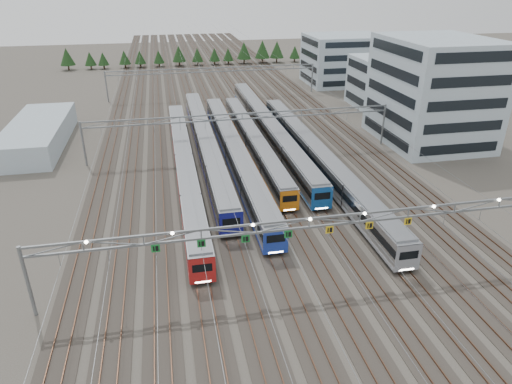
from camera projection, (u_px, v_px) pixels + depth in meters
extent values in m
plane|color=#47423A|center=(306.00, 280.00, 50.44)|extent=(400.00, 400.00, 0.00)
cube|color=#2D2823|center=(208.00, 85.00, 138.71)|extent=(54.00, 260.00, 0.08)
cube|color=brown|center=(122.00, 88.00, 134.04)|extent=(0.08, 260.00, 0.16)
cube|color=brown|center=(289.00, 81.00, 143.27)|extent=(0.08, 260.00, 0.16)
cube|color=brown|center=(206.00, 84.00, 138.53)|extent=(0.08, 260.00, 0.16)
cube|color=brown|center=(210.00, 84.00, 138.79)|extent=(0.08, 260.00, 0.16)
cube|color=black|center=(185.00, 173.00, 76.46)|extent=(2.42, 60.80, 0.37)
cube|color=#ACAFB4|center=(184.00, 163.00, 75.69)|extent=(2.85, 62.04, 3.20)
cube|color=black|center=(184.00, 161.00, 75.52)|extent=(2.91, 61.73, 0.97)
cube|color=red|center=(185.00, 171.00, 76.27)|extent=(2.90, 61.73, 0.36)
cube|color=slate|center=(184.00, 154.00, 74.95)|extent=(2.56, 60.80, 0.25)
cube|color=red|center=(202.00, 271.00, 48.35)|extent=(2.87, 0.12, 3.20)
cube|color=black|center=(202.00, 268.00, 48.15)|extent=(2.14, 0.10, 0.97)
cube|color=white|center=(203.00, 282.00, 48.90)|extent=(1.71, 0.06, 0.15)
cube|color=black|center=(206.00, 152.00, 85.55)|extent=(2.57, 61.72, 0.39)
cube|color=#ACAFB4|center=(205.00, 142.00, 84.73)|extent=(3.02, 62.97, 3.40)
cube|color=black|center=(205.00, 140.00, 84.55)|extent=(3.08, 62.66, 1.03)
cube|color=navy|center=(206.00, 150.00, 85.35)|extent=(3.07, 62.66, 0.38)
cube|color=slate|center=(205.00, 133.00, 83.95)|extent=(2.72, 61.72, 0.27)
cube|color=navy|center=(231.00, 225.00, 56.98)|extent=(3.04, 0.12, 3.40)
cube|color=black|center=(231.00, 222.00, 56.77)|extent=(2.27, 0.10, 1.03)
cube|color=white|center=(232.00, 235.00, 57.57)|extent=(1.81, 0.06, 0.16)
cube|color=black|center=(234.00, 161.00, 81.34)|extent=(2.57, 60.25, 0.39)
cube|color=#ACAFB4|center=(234.00, 151.00, 80.52)|extent=(3.03, 61.48, 3.40)
cube|color=black|center=(234.00, 149.00, 80.34)|extent=(3.09, 61.17, 1.03)
cube|color=#1F3AAB|center=(234.00, 159.00, 81.14)|extent=(3.08, 61.17, 0.38)
cube|color=slate|center=(234.00, 141.00, 79.74)|extent=(2.72, 60.25, 0.27)
cube|color=#1F3AAB|center=(276.00, 241.00, 53.43)|extent=(3.05, 0.12, 3.40)
cube|color=black|center=(276.00, 238.00, 53.22)|extent=(2.27, 0.10, 1.03)
cube|color=white|center=(276.00, 252.00, 54.02)|extent=(1.82, 0.06, 0.16)
cube|color=black|center=(253.00, 149.00, 87.15)|extent=(2.36, 51.42, 0.36)
cube|color=#ACAFB4|center=(253.00, 140.00, 86.40)|extent=(2.78, 52.47, 3.13)
cube|color=black|center=(253.00, 138.00, 86.23)|extent=(2.84, 52.20, 0.94)
cube|color=orange|center=(253.00, 147.00, 86.97)|extent=(2.83, 52.20, 0.35)
cube|color=slate|center=(253.00, 132.00, 85.67)|extent=(2.50, 51.42, 0.25)
cube|color=orange|center=(290.00, 201.00, 63.28)|extent=(2.80, 0.12, 3.13)
cube|color=black|center=(290.00, 199.00, 63.09)|extent=(2.09, 0.10, 0.94)
cube|color=white|center=(290.00, 210.00, 63.82)|extent=(1.67, 0.06, 0.15)
cube|color=black|center=(268.00, 136.00, 93.71)|extent=(2.60, 65.33, 0.39)
cube|color=#ACAFB4|center=(268.00, 127.00, 92.88)|extent=(3.06, 66.66, 3.45)
cube|color=black|center=(268.00, 125.00, 92.70)|extent=(3.12, 66.33, 1.04)
cube|color=#1754A7|center=(268.00, 134.00, 93.51)|extent=(3.11, 66.33, 0.38)
cube|color=slate|center=(268.00, 119.00, 92.09)|extent=(2.76, 65.33, 0.27)
cube|color=#1754A7|center=(322.00, 199.00, 63.50)|extent=(3.08, 0.12, 3.45)
cube|color=black|center=(322.00, 196.00, 63.29)|extent=(2.30, 0.10, 1.04)
cube|color=white|center=(322.00, 208.00, 64.10)|extent=(1.84, 0.06, 0.16)
cube|color=black|center=(316.00, 166.00, 79.37)|extent=(2.56, 62.82, 0.39)
cube|color=#ACAFB4|center=(316.00, 156.00, 78.55)|extent=(3.01, 64.11, 3.38)
cube|color=black|center=(316.00, 153.00, 78.38)|extent=(3.07, 63.79, 1.02)
cube|color=#8E929B|center=(316.00, 163.00, 79.17)|extent=(3.06, 63.79, 0.38)
cube|color=slate|center=(317.00, 146.00, 77.77)|extent=(2.71, 62.82, 0.27)
cube|color=#8E929B|center=(408.00, 258.00, 50.30)|extent=(3.03, 0.12, 3.38)
cube|color=black|center=(409.00, 255.00, 50.10)|extent=(2.26, 0.10, 1.02)
cube|color=white|center=(407.00, 269.00, 50.89)|extent=(1.80, 0.06, 0.16)
cylinder|color=gray|center=(28.00, 282.00, 43.63)|extent=(0.36, 0.36, 8.00)
cube|color=gray|center=(309.00, 219.00, 47.06)|extent=(56.00, 0.22, 0.22)
cube|color=gray|center=(309.00, 227.00, 47.50)|extent=(56.00, 0.22, 0.22)
cube|color=#17772E|center=(156.00, 248.00, 44.75)|extent=(0.85, 0.06, 0.85)
cube|color=#17772E|center=(201.00, 243.00, 45.57)|extent=(0.85, 0.06, 0.85)
cube|color=#17772E|center=(246.00, 239.00, 46.38)|extent=(0.85, 0.06, 0.85)
cube|color=#17772E|center=(288.00, 234.00, 47.20)|extent=(0.85, 0.06, 0.85)
cube|color=yellow|center=(330.00, 230.00, 48.01)|extent=(0.85, 0.06, 0.85)
cube|color=yellow|center=(369.00, 225.00, 48.83)|extent=(0.85, 0.06, 0.85)
cube|color=yellow|center=(408.00, 221.00, 49.65)|extent=(0.85, 0.06, 0.85)
cylinder|color=gray|center=(83.00, 144.00, 78.95)|extent=(0.36, 0.36, 8.00)
cylinder|color=gray|center=(383.00, 124.00, 89.10)|extent=(0.36, 0.36, 8.00)
cube|color=gray|center=(242.00, 114.00, 82.38)|extent=(56.00, 0.22, 0.22)
cube|color=gray|center=(242.00, 119.00, 82.81)|extent=(56.00, 0.22, 0.22)
cylinder|color=gray|center=(106.00, 87.00, 118.68)|extent=(0.36, 0.36, 8.00)
cylinder|color=gray|center=(312.00, 78.00, 128.83)|extent=(0.36, 0.36, 8.00)
cube|color=gray|center=(213.00, 68.00, 122.10)|extent=(56.00, 0.22, 0.22)
cube|color=gray|center=(213.00, 72.00, 122.54)|extent=(56.00, 0.22, 0.22)
cube|color=#ACC1CE|center=(433.00, 91.00, 88.36)|extent=(18.00, 22.00, 19.99)
cube|color=#ACC1CE|center=(384.00, 83.00, 113.47)|extent=(14.00, 16.00, 12.15)
cube|color=#ACC1CE|center=(344.00, 59.00, 138.02)|extent=(22.00, 18.00, 14.24)
cube|color=#ACC1CE|center=(38.00, 134.00, 89.42)|extent=(10.00, 30.00, 4.54)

